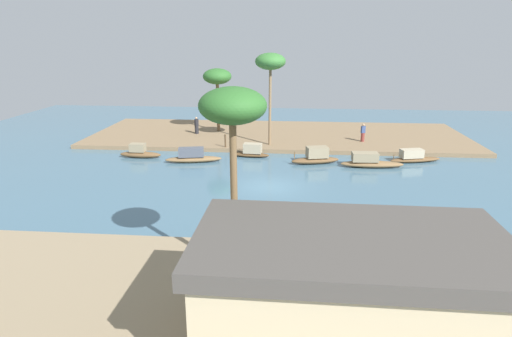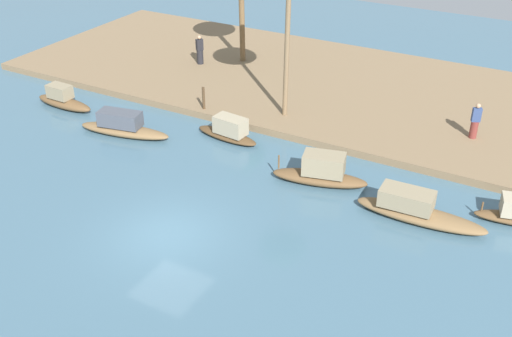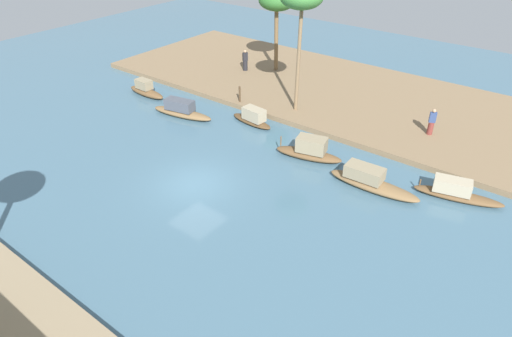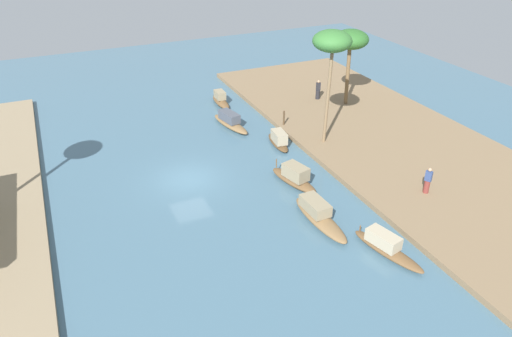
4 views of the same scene
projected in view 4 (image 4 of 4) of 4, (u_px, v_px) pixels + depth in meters
name	position (u px, v px, depth m)	size (l,w,h in m)	color
river_water	(189.00, 179.00, 31.78)	(69.50, 69.50, 0.00)	#476B7F
riverbank_left	(382.00, 135.00, 37.32)	(37.97, 13.63, 0.37)	#846B4C
sampan_midstream	(294.00, 177.00, 30.94)	(4.15, 2.02, 1.40)	brown
sampan_with_tall_canopy	(221.00, 100.00, 43.09)	(3.64, 1.00, 1.24)	brown
sampan_downstream_large	(230.00, 121.00, 38.86)	(4.76, 1.93, 1.22)	brown
sampan_upstream_small	(386.00, 246.00, 24.95)	(4.49, 1.98, 1.11)	brown
sampan_with_red_awning	(279.00, 140.00, 35.89)	(3.43, 1.27, 1.18)	brown
sampan_near_left_bank	(319.00, 215.00, 27.38)	(5.02, 1.37, 1.20)	brown
person_on_near_bank	(318.00, 91.00, 43.20)	(0.53, 0.53, 1.75)	#232328
person_by_mooring	(428.00, 182.00, 29.29)	(0.47, 0.47, 1.72)	brown
mooring_post	(284.00, 118.00, 38.28)	(0.14, 0.14, 1.18)	#4C3823
palm_tree_left_near	(332.00, 43.00, 32.31)	(2.71, 2.71, 8.28)	#7F6647
palm_tree_left_far	(351.00, 41.00, 39.81)	(2.95, 2.95, 6.53)	brown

